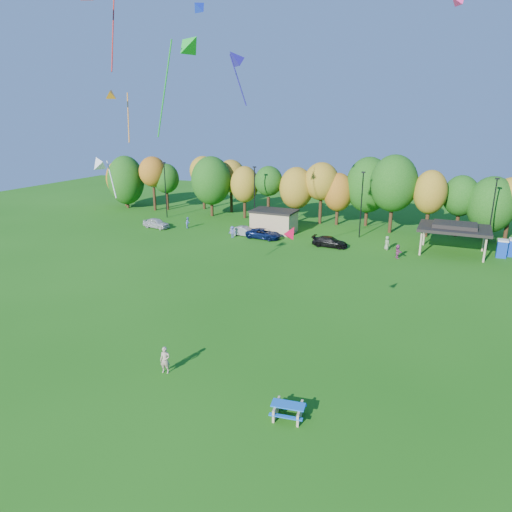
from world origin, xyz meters
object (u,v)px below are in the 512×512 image
at_px(picnic_table, 288,410).
at_px(car_a, 156,223).
at_px(car_c, 264,234).
at_px(car_b, 244,231).
at_px(car_d, 330,242).
at_px(kite_flyer, 165,360).

distance_m(picnic_table, car_a, 48.26).
bearing_deg(car_c, picnic_table, -151.79).
xyz_separation_m(car_a, car_b, (14.20, 1.08, -0.07)).
bearing_deg(picnic_table, car_c, 106.62).
bearing_deg(car_d, car_c, 88.43).
bearing_deg(car_d, car_a, 91.57).
bearing_deg(car_a, car_b, -78.47).
relative_size(car_c, car_d, 1.07).
relative_size(kite_flyer, car_c, 0.37).
xyz_separation_m(kite_flyer, car_a, (-24.80, 33.38, -0.18)).
xyz_separation_m(kite_flyer, car_b, (-10.60, 34.46, -0.25)).
bearing_deg(car_c, kite_flyer, -164.42).
height_order(car_a, car_c, car_a).
height_order(picnic_table, car_b, car_b).
distance_m(kite_flyer, car_d, 33.97).
distance_m(picnic_table, car_d, 35.72).
xyz_separation_m(picnic_table, car_d, (-7.11, 35.00, 0.19)).
bearing_deg(car_c, car_a, 95.98).
height_order(car_a, car_b, car_a).
bearing_deg(picnic_table, car_d, 93.00).
distance_m(picnic_table, car_c, 39.01).
height_order(kite_flyer, car_c, kite_flyer).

